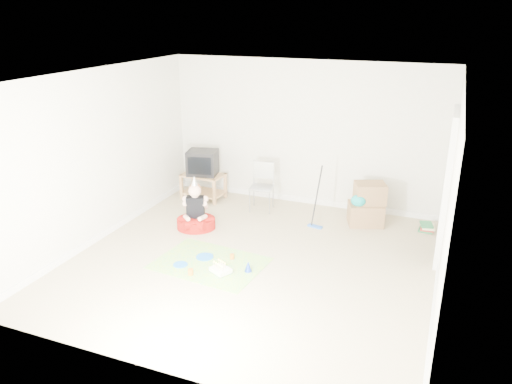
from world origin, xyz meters
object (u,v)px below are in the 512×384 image
at_px(crt_tv, 203,163).
at_px(folding_chair, 262,187).
at_px(birthday_cake, 221,270).
at_px(seated_woman, 196,217).
at_px(cardboard_boxes, 367,205).
at_px(tv_stand, 203,184).

height_order(crt_tv, folding_chair, crt_tv).
xyz_separation_m(crt_tv, birthday_cake, (1.53, -2.48, -0.67)).
xyz_separation_m(folding_chair, seated_woman, (-0.71, -1.14, -0.23)).
bearing_deg(crt_tv, birthday_cake, -70.89).
distance_m(crt_tv, birthday_cake, 2.99).
relative_size(cardboard_boxes, birthday_cake, 2.18).
relative_size(crt_tv, folding_chair, 0.61).
xyz_separation_m(seated_woman, birthday_cake, (1.02, -1.20, -0.16)).
bearing_deg(cardboard_boxes, birthday_cake, -122.75).
relative_size(tv_stand, folding_chair, 0.91).
xyz_separation_m(crt_tv, seated_woman, (0.52, -1.28, -0.51)).
height_order(cardboard_boxes, birthday_cake, cardboard_boxes).
bearing_deg(birthday_cake, crt_tv, 121.74).
bearing_deg(folding_chair, cardboard_boxes, 1.94).
bearing_deg(folding_chair, birthday_cake, -82.65).
relative_size(folding_chair, cardboard_boxes, 1.23).
height_order(tv_stand, seated_woman, seated_woman).
height_order(folding_chair, birthday_cake, folding_chair).
bearing_deg(cardboard_boxes, folding_chair, -178.06).
xyz_separation_m(folding_chair, birthday_cake, (0.30, -2.34, -0.39)).
xyz_separation_m(tv_stand, folding_chair, (1.23, -0.14, 0.14)).
distance_m(crt_tv, seated_woman, 1.47).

